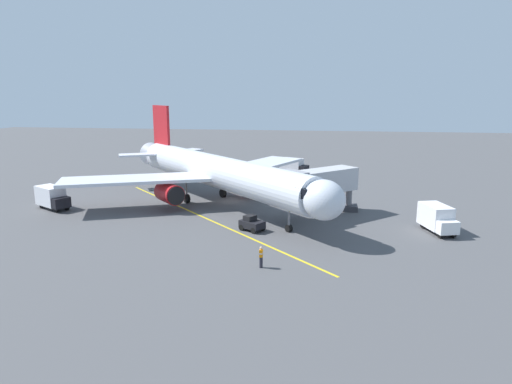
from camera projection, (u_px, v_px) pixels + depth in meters
name	position (u px, v px, depth m)	size (l,w,h in m)	color
ground_plane	(229.00, 201.00, 56.99)	(220.00, 220.00, 0.00)	#4C4C4F
apron_lead_in_line	(205.00, 218.00, 49.31)	(0.24, 40.00, 0.01)	yellow
airplane	(216.00, 172.00, 54.48)	(32.95, 33.21, 11.50)	silver
jet_bridge	(313.00, 184.00, 48.62)	(9.57, 9.39, 5.40)	#B7B7BC
ground_crew_marshaller	(261.00, 257.00, 35.12)	(0.27, 0.41, 1.71)	#23232D
tug_near_nose	(252.00, 224.00, 44.66)	(2.75, 2.52, 1.50)	black
box_truck_portside	(52.00, 197.00, 52.85)	(4.96, 3.98, 2.62)	black
box_truck_starboard_side	(294.00, 166.00, 75.40)	(5.00, 3.66, 2.62)	black
box_truck_rear_apron	(438.00, 218.00, 44.00)	(3.18, 4.97, 2.62)	white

